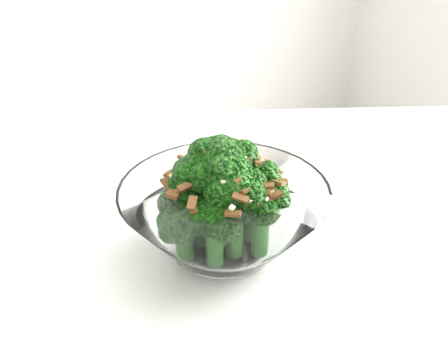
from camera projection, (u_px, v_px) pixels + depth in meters
name	position (u px, v px, depth m)	size (l,w,h in m)	color
table	(170.00, 294.00, 0.59)	(1.42, 1.20, 0.75)	white
broccoli_dish	(224.00, 211.00, 0.53)	(0.22, 0.22, 0.14)	white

